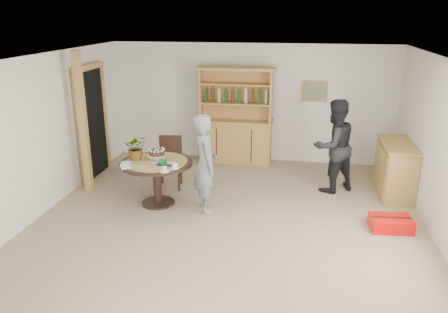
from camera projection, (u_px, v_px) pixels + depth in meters
ground at (224, 233)px, 6.44m from camera, size 7.00×7.00×0.00m
room_shell at (224, 118)px, 5.89m from camera, size 6.04×7.04×2.52m
doorway at (92, 121)px, 8.43m from camera, size 0.13×1.10×2.18m
pine_post at (83, 124)px, 7.60m from camera, size 0.12×0.12×2.50m
hutch at (236, 131)px, 9.30m from camera, size 1.62×0.54×2.04m
sideboard at (395, 168)px, 7.72m from camera, size 0.54×1.26×0.94m
dining_table at (157, 170)px, 7.26m from camera, size 1.20×1.20×0.76m
dining_chair at (170, 158)px, 8.06m from camera, size 0.48×0.48×0.95m
birthday_cake at (157, 153)px, 7.22m from camera, size 0.30×0.30×0.20m
flower_vase at (136, 147)px, 7.24m from camera, size 0.47×0.44×0.42m
gift_tray at (166, 163)px, 7.05m from camera, size 0.30×0.20×0.08m
coffee_cup_a at (175, 166)px, 6.87m from camera, size 0.15×0.15×0.09m
coffee_cup_b at (164, 170)px, 6.73m from camera, size 0.15×0.15×0.08m
napkins at (125, 165)px, 6.98m from camera, size 0.24×0.33×0.03m
teen_boy at (205, 164)px, 6.96m from camera, size 0.59×0.69×1.61m
adult_person at (334, 146)px, 7.75m from camera, size 1.03×0.99×1.68m
red_suitcase at (391, 224)px, 6.52m from camera, size 0.63×0.45×0.21m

